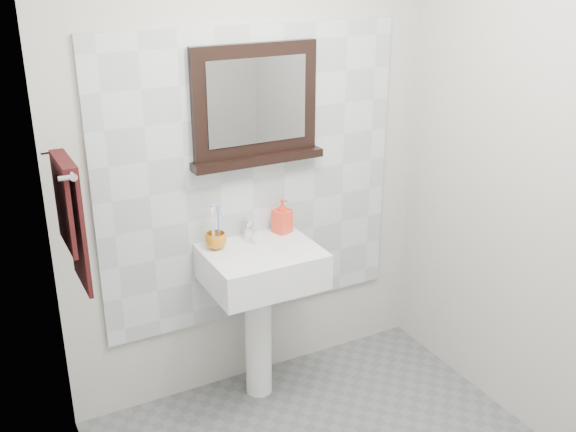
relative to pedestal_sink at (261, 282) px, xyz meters
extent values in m
cube|color=#BBB9B2|center=(0.06, 0.23, 0.57)|extent=(2.00, 0.01, 2.50)
cube|color=#BBB9B2|center=(-0.94, -0.87, 0.57)|extent=(0.01, 2.20, 2.50)
cube|color=#BBB9B2|center=(1.06, -0.87, 0.57)|extent=(0.01, 2.20, 2.50)
cube|color=silver|center=(0.06, 0.21, 0.47)|extent=(1.60, 0.02, 1.50)
cylinder|color=white|center=(0.00, 0.05, -0.34)|extent=(0.14, 0.14, 0.68)
cube|color=white|center=(0.00, -0.01, 0.09)|extent=(0.55, 0.44, 0.18)
cylinder|color=silver|center=(0.00, -0.03, 0.17)|extent=(0.32, 0.32, 0.02)
cylinder|color=#4C4C4F|center=(0.00, -0.03, 0.18)|extent=(0.04, 0.04, 0.00)
cylinder|color=silver|center=(0.00, 0.14, 0.23)|extent=(0.04, 0.04, 0.09)
cylinder|color=silver|center=(0.00, 0.09, 0.25)|extent=(0.02, 0.10, 0.02)
cube|color=silver|center=(0.00, 0.15, 0.28)|extent=(0.02, 0.07, 0.01)
imported|color=orange|center=(-0.19, 0.11, 0.22)|extent=(0.13, 0.13, 0.08)
cylinder|color=white|center=(-0.21, 0.10, 0.29)|extent=(0.01, 0.01, 0.19)
cube|color=white|center=(-0.21, 0.10, 0.39)|extent=(0.01, 0.01, 0.03)
cylinder|color=#5A77CE|center=(-0.17, 0.10, 0.29)|extent=(0.01, 0.01, 0.19)
cube|color=#5A77CE|center=(-0.17, 0.10, 0.39)|extent=(0.01, 0.01, 0.03)
cylinder|color=white|center=(-0.19, 0.12, 0.29)|extent=(0.01, 0.01, 0.19)
cube|color=white|center=(-0.19, 0.12, 0.39)|extent=(0.01, 0.01, 0.03)
cylinder|color=#5A77CE|center=(-0.20, 0.12, 0.29)|extent=(0.01, 0.01, 0.19)
cube|color=#5A77CE|center=(-0.20, 0.12, 0.39)|extent=(0.01, 0.01, 0.03)
imported|color=red|center=(0.19, 0.14, 0.27)|extent=(0.10, 0.11, 0.18)
cube|color=black|center=(0.07, 0.19, 0.88)|extent=(0.64, 0.06, 0.54)
cube|color=#99999E|center=(0.07, 0.16, 0.88)|extent=(0.51, 0.01, 0.41)
cube|color=black|center=(0.07, 0.17, 0.59)|extent=(0.68, 0.11, 0.04)
cylinder|color=silver|center=(-0.88, -0.09, 0.77)|extent=(0.03, 0.40, 0.03)
cylinder|color=silver|center=(-0.91, -0.28, 0.77)|extent=(0.05, 0.02, 0.02)
cylinder|color=silver|center=(-0.91, 0.10, 0.77)|extent=(0.05, 0.02, 0.02)
cube|color=black|center=(-0.86, -0.09, 0.50)|extent=(0.02, 0.30, 0.52)
cube|color=black|center=(-0.90, -0.09, 0.59)|extent=(0.02, 0.30, 0.34)
cube|color=black|center=(-0.88, -0.09, 0.78)|extent=(0.06, 0.30, 0.03)
camera|label=1|loc=(-1.28, -2.72, 1.55)|focal=42.00mm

